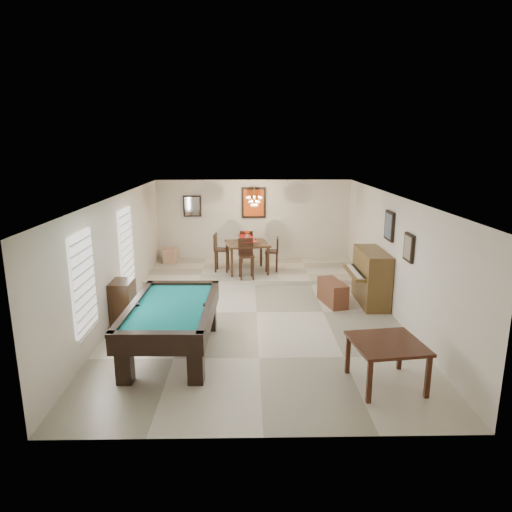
{
  "coord_description": "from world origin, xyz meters",
  "views": [
    {
      "loc": [
        -0.19,
        -9.62,
        3.66
      ],
      "look_at": [
        0.0,
        0.6,
        1.15
      ],
      "focal_mm": 32.0,
      "sensor_mm": 36.0,
      "label": 1
    }
  ],
  "objects_px": {
    "square_table": "(386,363)",
    "chandelier": "(254,198)",
    "pool_table": "(172,329)",
    "apothecary_chest": "(123,303)",
    "dining_chair_south": "(246,259)",
    "corner_bench": "(170,255)",
    "dining_table": "(247,255)",
    "flower_vase": "(247,234)",
    "dining_chair_north": "(247,247)",
    "dining_chair_west": "(222,253)",
    "upright_piano": "(365,277)",
    "dining_chair_east": "(272,254)",
    "piano_bench": "(333,293)"
  },
  "relations": [
    {
      "from": "flower_vase",
      "to": "dining_chair_east",
      "type": "distance_m",
      "value": 0.92
    },
    {
      "from": "apothecary_chest",
      "to": "dining_table",
      "type": "relative_size",
      "value": 0.82
    },
    {
      "from": "piano_bench",
      "to": "corner_bench",
      "type": "relative_size",
      "value": 2.06
    },
    {
      "from": "dining_table",
      "to": "dining_chair_south",
      "type": "distance_m",
      "value": 0.72
    },
    {
      "from": "dining_table",
      "to": "dining_chair_north",
      "type": "distance_m",
      "value": 0.8
    },
    {
      "from": "apothecary_chest",
      "to": "dining_chair_east",
      "type": "distance_m",
      "value": 4.91
    },
    {
      "from": "dining_table",
      "to": "upright_piano",
      "type": "bearing_deg",
      "value": -40.93
    },
    {
      "from": "upright_piano",
      "to": "dining_chair_east",
      "type": "distance_m",
      "value": 3.19
    },
    {
      "from": "square_table",
      "to": "apothecary_chest",
      "type": "relative_size",
      "value": 1.1
    },
    {
      "from": "upright_piano",
      "to": "chandelier",
      "type": "height_order",
      "value": "chandelier"
    },
    {
      "from": "dining_chair_south",
      "to": "dining_chair_north",
      "type": "distance_m",
      "value": 1.52
    },
    {
      "from": "apothecary_chest",
      "to": "dining_chair_west",
      "type": "height_order",
      "value": "dining_chair_west"
    },
    {
      "from": "upright_piano",
      "to": "dining_chair_north",
      "type": "xyz_separation_m",
      "value": [
        -2.78,
        3.19,
        0.01
      ]
    },
    {
      "from": "upright_piano",
      "to": "dining_chair_east",
      "type": "relative_size",
      "value": 1.55
    },
    {
      "from": "upright_piano",
      "to": "flower_vase",
      "type": "xyz_separation_m",
      "value": [
        -2.76,
        2.4,
        0.56
      ]
    },
    {
      "from": "dining_table",
      "to": "dining_chair_south",
      "type": "xyz_separation_m",
      "value": [
        -0.02,
        -0.72,
        0.06
      ]
    },
    {
      "from": "upright_piano",
      "to": "dining_chair_west",
      "type": "relative_size",
      "value": 1.4
    },
    {
      "from": "apothecary_chest",
      "to": "dining_chair_south",
      "type": "distance_m",
      "value": 3.87
    },
    {
      "from": "flower_vase",
      "to": "dining_chair_north",
      "type": "height_order",
      "value": "flower_vase"
    },
    {
      "from": "dining_chair_west",
      "to": "square_table",
      "type": "bearing_deg",
      "value": -149.64
    },
    {
      "from": "chandelier",
      "to": "dining_table",
      "type": "bearing_deg",
      "value": -132.47
    },
    {
      "from": "dining_chair_east",
      "to": "corner_bench",
      "type": "bearing_deg",
      "value": -103.89
    },
    {
      "from": "dining_chair_north",
      "to": "dining_chair_east",
      "type": "xyz_separation_m",
      "value": [
        0.71,
        -0.76,
        -0.03
      ]
    },
    {
      "from": "dining_table",
      "to": "flower_vase",
      "type": "bearing_deg",
      "value": 0.0
    },
    {
      "from": "flower_vase",
      "to": "dining_chair_north",
      "type": "xyz_separation_m",
      "value": [
        -0.01,
        0.8,
        -0.55
      ]
    },
    {
      "from": "upright_piano",
      "to": "dining_table",
      "type": "distance_m",
      "value": 3.66
    },
    {
      "from": "square_table",
      "to": "corner_bench",
      "type": "relative_size",
      "value": 2.16
    },
    {
      "from": "piano_bench",
      "to": "apothecary_chest",
      "type": "distance_m",
      "value": 4.72
    },
    {
      "from": "flower_vase",
      "to": "dining_chair_north",
      "type": "bearing_deg",
      "value": 90.88
    },
    {
      "from": "dining_table",
      "to": "corner_bench",
      "type": "height_order",
      "value": "dining_table"
    },
    {
      "from": "pool_table",
      "to": "dining_chair_north",
      "type": "distance_m",
      "value": 5.93
    },
    {
      "from": "square_table",
      "to": "upright_piano",
      "type": "xyz_separation_m",
      "value": [
        0.61,
        3.78,
        0.28
      ]
    },
    {
      "from": "dining_chair_south",
      "to": "corner_bench",
      "type": "relative_size",
      "value": 2.25
    },
    {
      "from": "dining_table",
      "to": "corner_bench",
      "type": "distance_m",
      "value": 2.62
    },
    {
      "from": "piano_bench",
      "to": "dining_chair_south",
      "type": "relative_size",
      "value": 0.92
    },
    {
      "from": "dining_table",
      "to": "dining_chair_east",
      "type": "relative_size",
      "value": 1.18
    },
    {
      "from": "square_table",
      "to": "dining_chair_north",
      "type": "height_order",
      "value": "dining_chair_north"
    },
    {
      "from": "pool_table",
      "to": "dining_chair_north",
      "type": "bearing_deg",
      "value": 78.42
    },
    {
      "from": "pool_table",
      "to": "apothecary_chest",
      "type": "xyz_separation_m",
      "value": [
        -1.22,
        1.35,
        0.03
      ]
    },
    {
      "from": "dining_chair_south",
      "to": "dining_chair_east",
      "type": "distance_m",
      "value": 1.05
    },
    {
      "from": "upright_piano",
      "to": "piano_bench",
      "type": "relative_size",
      "value": 1.53
    },
    {
      "from": "pool_table",
      "to": "apothecary_chest",
      "type": "bearing_deg",
      "value": 133.63
    },
    {
      "from": "piano_bench",
      "to": "apothecary_chest",
      "type": "xyz_separation_m",
      "value": [
        -4.57,
        -1.19,
        0.2
      ]
    },
    {
      "from": "square_table",
      "to": "chandelier",
      "type": "height_order",
      "value": "chandelier"
    },
    {
      "from": "apothecary_chest",
      "to": "chandelier",
      "type": "height_order",
      "value": "chandelier"
    },
    {
      "from": "apothecary_chest",
      "to": "dining_chair_west",
      "type": "distance_m",
      "value": 4.11
    },
    {
      "from": "dining_chair_south",
      "to": "chandelier",
      "type": "distance_m",
      "value": 1.82
    },
    {
      "from": "dining_chair_north",
      "to": "chandelier",
      "type": "xyz_separation_m",
      "value": [
        0.22,
        -0.57,
        1.55
      ]
    },
    {
      "from": "piano_bench",
      "to": "dining_chair_west",
      "type": "bearing_deg",
      "value": 137.68
    },
    {
      "from": "pool_table",
      "to": "dining_chair_north",
      "type": "xyz_separation_m",
      "value": [
        1.32,
        5.77,
        0.2
      ]
    }
  ]
}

